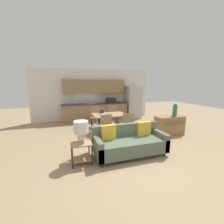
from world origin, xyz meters
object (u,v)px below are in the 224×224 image
at_px(refrigerator, 133,102).
at_px(laptop, 103,113).
at_px(credenza, 169,125).
at_px(dining_chair_near_right, 127,123).
at_px(dining_chair_near_left, 105,125).
at_px(vase, 175,110).
at_px(dining_chair_far_left, 95,116).
at_px(couch, 129,142).
at_px(table_lamp, 81,129).
at_px(dining_chair_far_right, 113,115).
at_px(side_table, 81,149).
at_px(dining_table, 109,116).

distance_m(refrigerator, laptop, 2.97).
distance_m(refrigerator, credenza, 3.15).
xyz_separation_m(dining_chair_near_right, dining_chair_near_left, (-0.83, 0.03, 0.00)).
distance_m(vase, dining_chair_far_left, 3.33).
height_order(couch, dining_chair_near_left, dining_chair_near_left).
bearing_deg(dining_chair_far_left, vase, -29.18).
bearing_deg(dining_chair_near_right, dining_chair_near_left, 5.56).
relative_size(table_lamp, laptop, 1.30).
relative_size(table_lamp, dining_chair_far_right, 0.57).
height_order(side_table, dining_chair_near_left, dining_chair_near_left).
height_order(vase, dining_chair_far_right, vase).
bearing_deg(dining_chair_far_right, dining_table, -112.73).
relative_size(dining_chair_far_left, laptop, 2.27).
distance_m(dining_chair_near_right, dining_chair_far_left, 1.85).
relative_size(side_table, laptop, 1.31).
xyz_separation_m(dining_table, dining_chair_near_right, (0.41, -0.82, -0.14)).
bearing_deg(vase, table_lamp, -164.78).
distance_m(couch, table_lamp, 1.40).
xyz_separation_m(dining_table, credenza, (2.09, -1.07, -0.30)).
xyz_separation_m(couch, vase, (2.33, 0.97, 0.61)).
bearing_deg(vase, refrigerator, 94.09).
relative_size(side_table, table_lamp, 1.00).
bearing_deg(dining_chair_near_left, table_lamp, 45.19).
bearing_deg(credenza, side_table, -163.38).
distance_m(refrigerator, side_table, 5.40).
height_order(side_table, vase, vase).
distance_m(refrigerator, dining_chair_far_right, 2.06).
relative_size(dining_table, dining_chair_near_right, 1.43).
bearing_deg(dining_chair_near_right, refrigerator, -112.25).
distance_m(couch, credenza, 2.37).
relative_size(credenza, dining_chair_far_left, 1.21).
height_order(vase, dining_chair_near_right, vase).
height_order(couch, dining_chair_far_right, dining_chair_far_right).
relative_size(credenza, dining_chair_near_right, 1.21).
relative_size(couch, vase, 4.24).
relative_size(table_lamp, dining_chair_near_right, 0.57).
xyz_separation_m(table_lamp, laptop, (1.13, 2.23, -0.08)).
distance_m(refrigerator, vase, 3.14).
distance_m(dining_chair_near_left, dining_chair_far_left, 1.63).
height_order(couch, laptop, laptop).
height_order(refrigerator, credenza, refrigerator).
bearing_deg(vase, couch, -157.27).
relative_size(dining_table, couch, 0.67).
bearing_deg(dining_chair_far_left, credenza, -30.74).
height_order(dining_chair_near_right, dining_chair_far_right, same).
relative_size(couch, dining_chair_far_right, 2.13).
relative_size(credenza, dining_chair_far_right, 1.21).
bearing_deg(dining_chair_far_left, dining_chair_near_left, -83.28).
xyz_separation_m(dining_table, dining_chair_far_right, (0.43, 0.81, -0.14)).
relative_size(refrigerator, credenza, 1.60).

